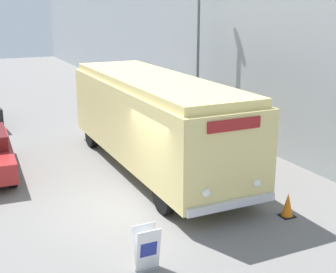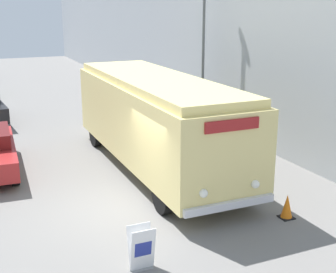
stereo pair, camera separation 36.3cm
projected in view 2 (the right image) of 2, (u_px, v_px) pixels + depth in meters
ground_plane at (130, 208)px, 12.81m from camera, size 80.00×80.00×0.00m
building_wall_right at (188, 36)px, 23.13m from camera, size 0.30×60.00×7.77m
vintage_bus at (156, 118)px, 15.45m from camera, size 2.67×9.66×3.12m
sign_board at (142, 249)px, 9.75m from camera, size 0.53×0.36×0.96m
streetlamp at (204, 25)px, 19.63m from camera, size 0.36×0.36×7.13m
traffic_cone at (287, 207)px, 12.13m from camera, size 0.36×0.36×0.65m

